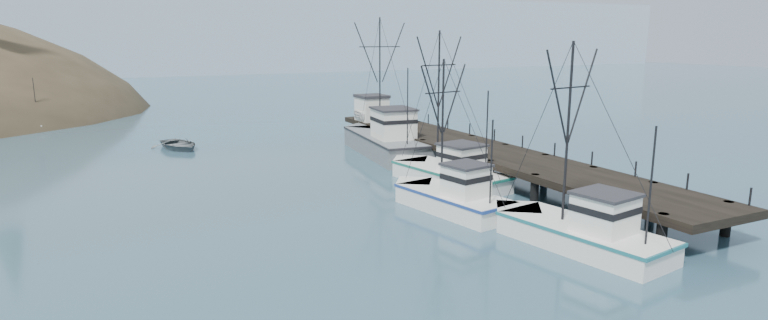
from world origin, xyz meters
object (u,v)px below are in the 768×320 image
(trawler_far, at_px, (446,173))
(pier_shed, at_px, (372,108))
(trawler_near, at_px, (577,232))
(motorboat, at_px, (179,149))
(trawler_mid, at_px, (450,198))
(pier, at_px, (480,150))
(work_vessel, at_px, (385,141))
(pickup_truck, at_px, (382,113))

(trawler_far, height_order, pier_shed, trawler_far)
(trawler_near, xyz_separation_m, pier_shed, (4.61, 35.62, 2.60))
(pier_shed, bearing_deg, motorboat, 171.12)
(trawler_mid, bearing_deg, pier, 46.22)
(trawler_far, xyz_separation_m, pier_shed, (3.45, 20.72, 2.60))
(trawler_near, distance_m, motorboat, 41.55)
(work_vessel, bearing_deg, pier, -68.76)
(trawler_mid, distance_m, motorboat, 32.55)
(trawler_near, height_order, pickup_truck, trawler_near)
(pickup_truck, bearing_deg, pier_shed, 91.76)
(pier, xyz_separation_m, pickup_truck, (-0.29, 18.00, 1.12))
(work_vessel, distance_m, pier_shed, 8.69)
(pickup_truck, bearing_deg, pier, -177.33)
(trawler_near, bearing_deg, trawler_far, 85.53)
(work_vessel, height_order, pier_shed, work_vessel)
(trawler_near, relative_size, motorboat, 1.89)
(trawler_far, height_order, pickup_truck, trawler_far)
(work_vessel, bearing_deg, trawler_mid, -103.89)
(trawler_mid, relative_size, motorboat, 1.69)
(pier_shed, bearing_deg, work_vessel, -106.29)
(pickup_truck, bearing_deg, trawler_far, 169.09)
(trawler_mid, relative_size, work_vessel, 0.63)
(trawler_mid, distance_m, work_vessel, 19.38)
(pier, height_order, work_vessel, work_vessel)
(trawler_near, distance_m, work_vessel, 27.64)
(trawler_far, bearing_deg, trawler_mid, -120.06)
(trawler_near, bearing_deg, pier, 70.88)
(trawler_near, xyz_separation_m, work_vessel, (2.25, 27.55, 0.41))
(trawler_mid, relative_size, pickup_truck, 1.70)
(pier, height_order, trawler_near, trawler_near)
(trawler_near, height_order, pier_shed, trawler_near)
(pier, xyz_separation_m, trawler_mid, (-8.51, -8.88, -0.87))
(pier, relative_size, pier_shed, 13.75)
(trawler_far, bearing_deg, pier_shed, 80.56)
(trawler_far, bearing_deg, pickup_truck, 77.33)
(trawler_far, bearing_deg, trawler_near, -94.47)
(pier, distance_m, pickup_truck, 18.04)
(trawler_mid, height_order, pickup_truck, trawler_mid)
(pier_shed, distance_m, pickup_truck, 1.36)
(trawler_mid, bearing_deg, trawler_near, -74.64)
(trawler_near, bearing_deg, pier_shed, 82.63)
(trawler_near, height_order, motorboat, trawler_near)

